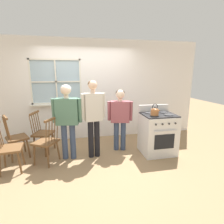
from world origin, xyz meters
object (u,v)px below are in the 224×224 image
object	(u,v)px
chair_near_wall	(16,138)
person_elderly_left	(67,115)
potted_plant	(66,101)
chair_center_cluster	(42,134)
chair_by_window	(47,142)
stove	(158,133)
person_teen_center	(93,113)
person_adult_right	(120,114)
kettle	(155,111)
chair_near_stove	(9,149)

from	to	relation	value
chair_near_wall	person_elderly_left	bearing A→B (deg)	-132.19
potted_plant	chair_center_cluster	bearing A→B (deg)	-130.14
chair_center_cluster	chair_by_window	bearing A→B (deg)	-147.00
chair_near_wall	stove	bearing A→B (deg)	-125.76
person_teen_center	person_adult_right	xyz separation A→B (m)	(0.64, 0.23, -0.12)
chair_by_window	kettle	distance (m)	2.34
chair_by_window	chair_near_wall	size ratio (longest dim) A/B	1.00
chair_center_cluster	person_teen_center	size ratio (longest dim) A/B	0.57
person_elderly_left	person_adult_right	bearing A→B (deg)	18.53
chair_near_wall	kettle	distance (m)	3.04
chair_near_stove	potted_plant	distance (m)	1.84
person_elderly_left	stove	size ratio (longest dim) A/B	1.47
chair_center_cluster	person_adult_right	world-z (taller)	person_adult_right
person_teen_center	person_adult_right	size ratio (longest dim) A/B	1.15
potted_plant	chair_near_stove	bearing A→B (deg)	-125.84
chair_near_wall	kettle	xyz separation A→B (m)	(2.94, -0.52, 0.58)
person_elderly_left	person_teen_center	size ratio (longest dim) A/B	0.95
person_teen_center	potted_plant	world-z (taller)	person_teen_center
chair_by_window	kettle	bearing A→B (deg)	115.03
chair_by_window	potted_plant	size ratio (longest dim) A/B	3.29
person_elderly_left	kettle	size ratio (longest dim) A/B	6.46
chair_near_stove	potted_plant	xyz separation A→B (m)	(1.01, 1.40, 0.63)
chair_by_window	kettle	xyz separation A→B (m)	(2.26, -0.16, 0.58)
chair_near_stove	stove	size ratio (longest dim) A/B	0.89
person_teen_center	stove	xyz separation A→B (m)	(1.45, -0.10, -0.53)
person_elderly_left	potted_plant	bearing A→B (deg)	101.52
person_elderly_left	potted_plant	xyz separation A→B (m)	(-0.06, 1.12, 0.10)
person_teen_center	chair_near_wall	bearing A→B (deg)	162.27
person_teen_center	chair_near_stove	bearing A→B (deg)	-178.54
chair_center_cluster	potted_plant	xyz separation A→B (m)	(0.55, 0.65, 0.63)
chair_near_wall	chair_near_stove	world-z (taller)	same
chair_by_window	chair_near_stove	xyz separation A→B (m)	(-0.64, -0.19, 0.00)
chair_near_wall	person_elderly_left	world-z (taller)	person_elderly_left
chair_near_wall	potted_plant	size ratio (longest dim) A/B	3.29
chair_near_stove	kettle	bearing A→B (deg)	-95.87
person_teen_center	potted_plant	distance (m)	1.29
chair_by_window	person_teen_center	world-z (taller)	person_teen_center
person_teen_center	kettle	bearing A→B (deg)	-18.14
person_teen_center	stove	world-z (taller)	person_teen_center
chair_near_wall	chair_center_cluster	bearing A→B (deg)	-97.18
chair_center_cluster	chair_near_stove	size ratio (longest dim) A/B	1.00
chair_by_window	person_teen_center	distance (m)	1.12
person_elderly_left	person_adult_right	xyz separation A→B (m)	(1.18, 0.21, -0.09)
person_elderly_left	stove	xyz separation A→B (m)	(1.99, -0.12, -0.50)
stove	kettle	distance (m)	0.59
chair_center_cluster	person_teen_center	xyz separation A→B (m)	(1.15, -0.49, 0.56)
kettle	stove	bearing A→B (deg)	38.53
potted_plant	person_elderly_left	bearing A→B (deg)	-87.02
potted_plant	person_adult_right	bearing A→B (deg)	-36.33
chair_center_cluster	person_adult_right	size ratio (longest dim) A/B	0.66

